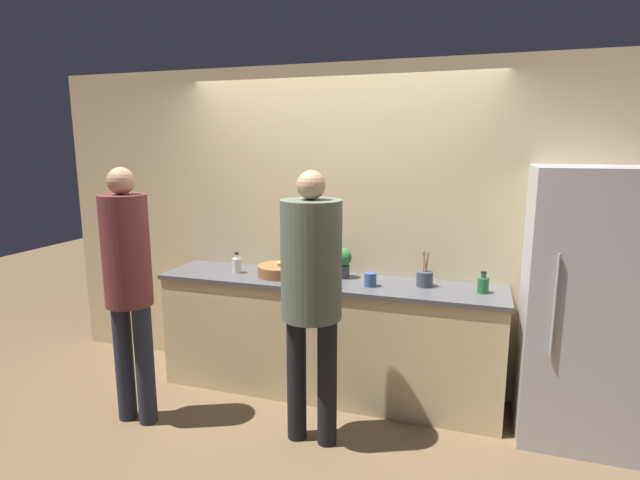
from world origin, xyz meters
TOP-DOWN VIEW (x-y plane):
  - ground_plane at (0.00, 0.00)m, footprint 14.00×14.00m
  - wall_back at (0.00, 0.62)m, footprint 5.20×0.06m
  - counter at (0.00, 0.34)m, footprint 2.69×0.60m
  - refrigerator at (1.80, 0.28)m, footprint 0.76×0.68m
  - person_left at (-1.19, -0.51)m, footprint 0.32×0.32m
  - person_center at (0.10, -0.35)m, footprint 0.39×0.39m
  - fruit_bowl at (-0.40, 0.33)m, footprint 0.36×0.36m
  - utensil_crock at (0.74, 0.37)m, footprint 0.12×0.12m
  - bottle_clear at (-0.77, 0.30)m, footprint 0.08×0.08m
  - bottle_green at (1.15, 0.33)m, footprint 0.08×0.08m
  - bottle_red at (-0.16, 0.28)m, footprint 0.07×0.07m
  - cup_blue at (0.36, 0.25)m, footprint 0.09×0.09m
  - potted_plant at (0.09, 0.42)m, footprint 0.15×0.15m

SIDE VIEW (x-z plane):
  - ground_plane at x=0.00m, z-range 0.00..0.00m
  - counter at x=0.00m, z-range 0.00..0.94m
  - refrigerator at x=1.80m, z-range 0.00..1.84m
  - fruit_bowl at x=-0.40m, z-range 0.92..1.05m
  - cup_blue at x=0.36m, z-range 0.94..1.04m
  - bottle_green at x=1.15m, z-range 0.92..1.08m
  - utensil_crock at x=0.74m, z-range 0.87..1.13m
  - bottle_clear at x=-0.77m, z-range 0.92..1.09m
  - bottle_red at x=-0.16m, z-range 0.92..1.13m
  - potted_plant at x=0.09m, z-range 0.95..1.19m
  - person_left at x=-1.19m, z-range 0.16..1.99m
  - person_center at x=0.10m, z-range 0.21..2.03m
  - wall_back at x=0.00m, z-range 0.00..2.60m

